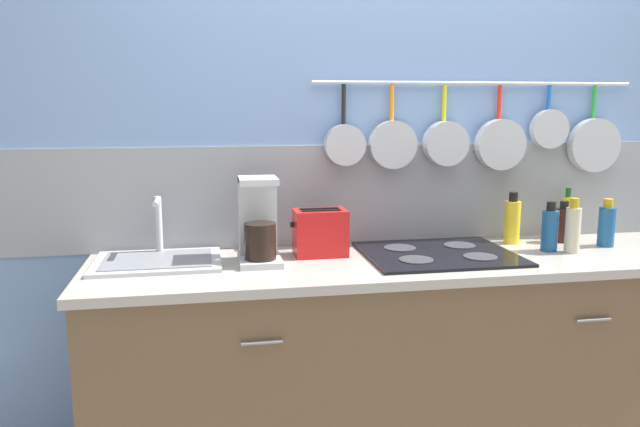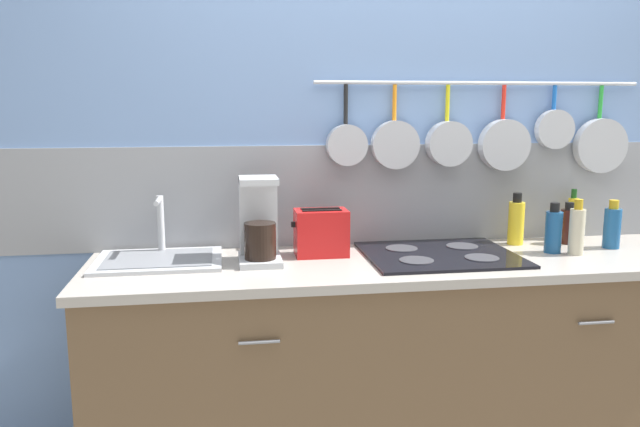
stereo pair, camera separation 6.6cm
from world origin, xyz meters
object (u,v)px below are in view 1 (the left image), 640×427
at_px(toaster, 320,233).
at_px(bottle_vinegar, 512,221).
at_px(coffee_maker, 259,226).
at_px(bottle_sesame_oil, 550,229).
at_px(bottle_cooking_wine, 607,225).
at_px(bottle_hot_sauce, 563,224).
at_px(bottle_olive_oil, 567,216).
at_px(bottle_dish_soap, 573,229).

distance_m(toaster, bottle_vinegar, 0.87).
height_order(coffee_maker, bottle_sesame_oil, coffee_maker).
distance_m(bottle_vinegar, bottle_cooking_wine, 0.39).
bearing_deg(bottle_hot_sauce, bottle_sesame_oil, -135.90).
height_order(bottle_hot_sauce, bottle_olive_oil, bottle_olive_oil).
height_order(bottle_sesame_oil, bottle_dish_soap, bottle_dish_soap).
bearing_deg(coffee_maker, bottle_vinegar, 6.30).
height_order(toaster, bottle_vinegar, bottle_vinegar).
xyz_separation_m(bottle_vinegar, bottle_dish_soap, (0.16, -0.21, 0.00)).
height_order(coffee_maker, toaster, coffee_maker).
bearing_deg(toaster, bottle_hot_sauce, 2.57).
bearing_deg(bottle_vinegar, coffee_maker, -173.70).
xyz_separation_m(toaster, bottle_dish_soap, (1.03, -0.14, 0.01)).
bearing_deg(bottle_sesame_oil, bottle_cooking_wine, 7.65).
xyz_separation_m(toaster, bottle_vinegar, (0.87, 0.07, 0.01)).
bearing_deg(bottle_dish_soap, bottle_sesame_oil, 149.73).
relative_size(toaster, bottle_vinegar, 1.00).
bearing_deg(bottle_hot_sauce, coffee_maker, -175.69).
bearing_deg(bottle_olive_oil, bottle_sesame_oil, -133.69).
relative_size(bottle_sesame_oil, bottle_dish_soap, 0.91).
relative_size(bottle_dish_soap, bottle_cooking_wine, 1.10).
height_order(toaster, bottle_olive_oil, bottle_olive_oil).
bearing_deg(bottle_cooking_wine, toaster, 177.25).
relative_size(bottle_vinegar, bottle_hot_sauce, 1.24).
relative_size(coffee_maker, bottle_olive_oil, 1.44).
relative_size(bottle_vinegar, bottle_cooking_wine, 1.10).
height_order(bottle_vinegar, bottle_olive_oil, bottle_olive_oil).
bearing_deg(coffee_maker, bottle_hot_sauce, 4.31).
relative_size(bottle_sesame_oil, bottle_hot_sauce, 1.14).
bearing_deg(bottle_dish_soap, toaster, 172.07).
distance_m(coffee_maker, bottle_sesame_oil, 1.20).
xyz_separation_m(bottle_dish_soap, bottle_olive_oil, (0.14, 0.28, 0.00)).
bearing_deg(bottle_vinegar, bottle_dish_soap, -53.83).
bearing_deg(bottle_sesame_oil, bottle_olive_oil, 46.31).
height_order(toaster, bottle_cooking_wine, bottle_cooking_wine).
distance_m(bottle_dish_soap, bottle_olive_oil, 0.31).
distance_m(bottle_vinegar, bottle_olive_oil, 0.31).
bearing_deg(toaster, bottle_vinegar, 4.67).
relative_size(bottle_vinegar, bottle_olive_oil, 0.99).
bearing_deg(bottle_sesame_oil, bottle_dish_soap, -30.27).
bearing_deg(bottle_dish_soap, bottle_cooking_wine, 21.42).
bearing_deg(coffee_maker, toaster, 11.83).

